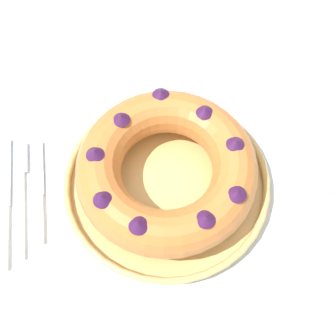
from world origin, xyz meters
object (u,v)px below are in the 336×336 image
(serving_dish, at_px, (168,181))
(fork, at_px, (21,189))
(bundt_cake, at_px, (168,168))
(serving_knife, at_px, (5,210))
(cake_knife, at_px, (39,198))
(napkin, at_px, (335,167))

(serving_dish, distance_m, fork, 0.26)
(bundt_cake, bearing_deg, serving_dish, 53.59)
(serving_dish, height_order, serving_knife, serving_dish)
(fork, bearing_deg, bundt_cake, -5.36)
(serving_knife, bearing_deg, bundt_cake, -1.15)
(fork, distance_m, cake_knife, 0.04)
(serving_dish, bearing_deg, cake_knife, 177.19)
(bundt_cake, bearing_deg, cake_knife, 177.18)
(napkin, bearing_deg, fork, 174.89)
(serving_dish, xyz_separation_m, napkin, (0.30, -0.02, -0.01))
(serving_dish, height_order, bundt_cake, bundt_cake)
(serving_dish, relative_size, napkin, 2.50)
(fork, xyz_separation_m, serving_knife, (-0.03, -0.03, 0.00))
(serving_dish, relative_size, bundt_cake, 1.20)
(cake_knife, height_order, napkin, cake_knife)
(serving_dish, xyz_separation_m, cake_knife, (-0.23, 0.01, -0.01))
(serving_knife, height_order, cake_knife, same)
(serving_dish, height_order, fork, serving_dish)
(bundt_cake, bearing_deg, napkin, -3.35)
(fork, xyz_separation_m, cake_knife, (0.03, -0.02, 0.00))
(cake_knife, bearing_deg, fork, 148.52)
(serving_knife, distance_m, cake_knife, 0.06)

